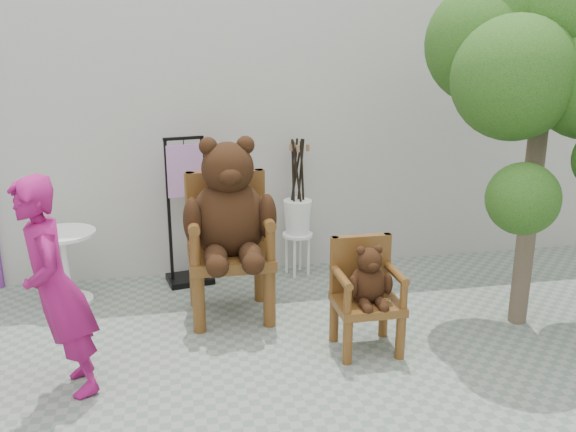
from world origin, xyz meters
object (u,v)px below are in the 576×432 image
(chair_big, at_px, (229,218))
(person, at_px, (56,289))
(cafe_table, at_px, (65,259))
(stool_bucket, at_px, (298,216))
(display_stand, at_px, (188,228))
(tree, at_px, (549,51))
(chair_small, at_px, (367,286))

(chair_big, bearing_deg, person, -141.35)
(chair_big, relative_size, cafe_table, 2.33)
(person, relative_size, stool_bucket, 1.09)
(chair_big, xyz_separation_m, stool_bucket, (0.80, 0.87, -0.28))
(display_stand, bearing_deg, tree, -37.89)
(tree, bearing_deg, display_stand, 152.25)
(chair_big, xyz_separation_m, chair_small, (1.00, -0.83, -0.38))
(chair_big, height_order, person, chair_big)
(chair_small, relative_size, stool_bucket, 0.62)
(stool_bucket, xyz_separation_m, tree, (1.71, -1.50, 1.70))
(display_stand, bearing_deg, stool_bucket, -9.92)
(chair_small, bearing_deg, tree, 7.25)
(person, bearing_deg, chair_small, 78.98)
(cafe_table, relative_size, tree, 0.22)
(chair_big, distance_m, chair_small, 1.35)
(person, height_order, display_stand, person)
(tree, bearing_deg, stool_bucket, 138.63)
(chair_small, bearing_deg, display_stand, 128.42)
(chair_small, height_order, display_stand, display_stand)
(chair_big, xyz_separation_m, cafe_table, (-1.50, 0.58, -0.48))
(display_stand, bearing_deg, chair_big, -78.70)
(chair_small, relative_size, display_stand, 0.60)
(display_stand, relative_size, stool_bucket, 1.04)
(stool_bucket, bearing_deg, cafe_table, -172.77)
(person, distance_m, cafe_table, 1.66)
(stool_bucket, bearing_deg, display_stand, -179.78)
(cafe_table, bearing_deg, tree, -16.82)
(person, bearing_deg, stool_bucket, 116.00)
(chair_small, bearing_deg, person, -174.82)
(stool_bucket, bearing_deg, person, -137.79)
(chair_big, height_order, stool_bucket, chair_big)
(display_stand, relative_size, tree, 0.48)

